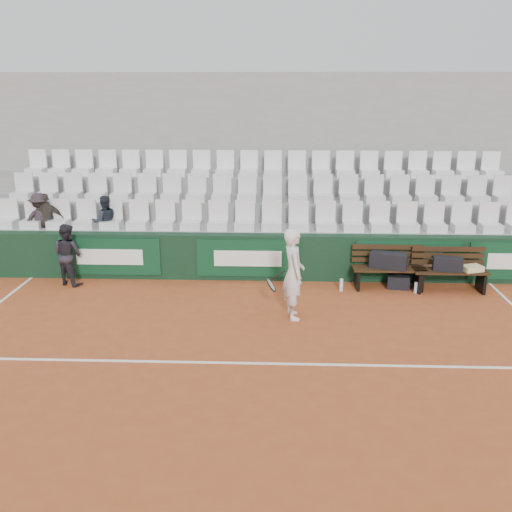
# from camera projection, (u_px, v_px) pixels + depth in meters

# --- Properties ---
(ground) EXTENTS (80.00, 80.00, 0.00)m
(ground) POSITION_uv_depth(u_px,v_px,m) (248.00, 363.00, 8.73)
(ground) COLOR #A84D26
(ground) RESTS_ON ground
(court_baseline) EXTENTS (18.00, 0.06, 0.01)m
(court_baseline) POSITION_uv_depth(u_px,v_px,m) (248.00, 363.00, 8.73)
(court_baseline) COLOR white
(court_baseline) RESTS_ON ground
(back_barrier) EXTENTS (18.00, 0.34, 1.00)m
(back_barrier) POSITION_uv_depth(u_px,v_px,m) (261.00, 257.00, 12.40)
(back_barrier) COLOR #10311C
(back_barrier) RESTS_ON ground
(grandstand_tier_front) EXTENTS (18.00, 0.95, 1.00)m
(grandstand_tier_front) POSITION_uv_depth(u_px,v_px,m) (258.00, 249.00, 13.01)
(grandstand_tier_front) COLOR #999A97
(grandstand_tier_front) RESTS_ON ground
(grandstand_tier_mid) EXTENTS (18.00, 0.95, 1.45)m
(grandstand_tier_mid) POSITION_uv_depth(u_px,v_px,m) (260.00, 229.00, 13.86)
(grandstand_tier_mid) COLOR gray
(grandstand_tier_mid) RESTS_ON ground
(grandstand_tier_back) EXTENTS (18.00, 0.95, 1.90)m
(grandstand_tier_back) POSITION_uv_depth(u_px,v_px,m) (261.00, 212.00, 14.70)
(grandstand_tier_back) COLOR gray
(grandstand_tier_back) RESTS_ON ground
(grandstand_rear_wall) EXTENTS (18.00, 0.30, 4.40)m
(grandstand_rear_wall) POSITION_uv_depth(u_px,v_px,m) (262.00, 160.00, 14.94)
(grandstand_rear_wall) COLOR gray
(grandstand_rear_wall) RESTS_ON ground
(seat_row_front) EXTENTS (11.90, 0.44, 0.63)m
(seat_row_front) POSITION_uv_depth(u_px,v_px,m) (258.00, 216.00, 12.61)
(seat_row_front) COLOR silver
(seat_row_front) RESTS_ON grandstand_tier_front
(seat_row_mid) EXTENTS (11.90, 0.44, 0.63)m
(seat_row_mid) POSITION_uv_depth(u_px,v_px,m) (260.00, 188.00, 13.39)
(seat_row_mid) COLOR silver
(seat_row_mid) RESTS_ON grandstand_tier_mid
(seat_row_back) EXTENTS (11.90, 0.44, 0.63)m
(seat_row_back) POSITION_uv_depth(u_px,v_px,m) (261.00, 164.00, 14.17)
(seat_row_back) COLOR white
(seat_row_back) RESTS_ON grandstand_tier_back
(bench_left) EXTENTS (1.50, 0.56, 0.45)m
(bench_left) POSITION_uv_depth(u_px,v_px,m) (388.00, 278.00, 11.90)
(bench_left) COLOR #321F0F
(bench_left) RESTS_ON ground
(bench_right) EXTENTS (1.50, 0.56, 0.45)m
(bench_right) POSITION_uv_depth(u_px,v_px,m) (449.00, 280.00, 11.75)
(bench_right) COLOR black
(bench_right) RESTS_ON ground
(sports_bag_left) EXTENTS (0.81, 0.55, 0.32)m
(sports_bag_left) POSITION_uv_depth(u_px,v_px,m) (389.00, 260.00, 11.79)
(sports_bag_left) COLOR black
(sports_bag_left) RESTS_ON bench_left
(sports_bag_right) EXTENTS (0.62, 0.37, 0.27)m
(sports_bag_right) POSITION_uv_depth(u_px,v_px,m) (448.00, 264.00, 11.64)
(sports_bag_right) COLOR black
(sports_bag_right) RESTS_ON bench_right
(towel) EXTENTS (0.47, 0.40, 0.11)m
(towel) POSITION_uv_depth(u_px,v_px,m) (472.00, 268.00, 11.62)
(towel) COLOR #D3C788
(towel) RESTS_ON bench_right
(sports_bag_ground) EXTENTS (0.48, 0.33, 0.27)m
(sports_bag_ground) POSITION_uv_depth(u_px,v_px,m) (398.00, 282.00, 11.93)
(sports_bag_ground) COLOR black
(sports_bag_ground) RESTS_ON ground
(water_bottle_near) EXTENTS (0.07, 0.07, 0.26)m
(water_bottle_near) POSITION_uv_depth(u_px,v_px,m) (341.00, 285.00, 11.77)
(water_bottle_near) COLOR silver
(water_bottle_near) RESTS_ON ground
(water_bottle_far) EXTENTS (0.06, 0.06, 0.23)m
(water_bottle_far) POSITION_uv_depth(u_px,v_px,m) (416.00, 288.00, 11.65)
(water_bottle_far) COLOR #ADBBC4
(water_bottle_far) RESTS_ON ground
(tennis_player) EXTENTS (0.76, 0.68, 1.68)m
(tennis_player) POSITION_uv_depth(u_px,v_px,m) (293.00, 274.00, 10.23)
(tennis_player) COLOR silver
(tennis_player) RESTS_ON ground
(ball_kid) EXTENTS (0.79, 0.72, 1.32)m
(ball_kid) POSITION_uv_depth(u_px,v_px,m) (68.00, 254.00, 12.03)
(ball_kid) COLOR black
(ball_kid) RESTS_ON ground
(spectator_a) EXTENTS (0.90, 0.70, 1.23)m
(spectator_a) POSITION_uv_depth(u_px,v_px,m) (38.00, 200.00, 12.75)
(spectator_a) COLOR #282025
(spectator_a) RESTS_ON grandstand_tier_front
(spectator_b) EXTENTS (0.78, 0.52, 1.22)m
(spectator_b) POSITION_uv_depth(u_px,v_px,m) (45.00, 201.00, 12.75)
(spectator_b) COLOR #37312C
(spectator_b) RESTS_ON grandstand_tier_front
(spectator_c) EXTENTS (0.71, 0.64, 1.18)m
(spectator_c) POSITION_uv_depth(u_px,v_px,m) (103.00, 202.00, 12.70)
(spectator_c) COLOR #1E242E
(spectator_c) RESTS_ON grandstand_tier_front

